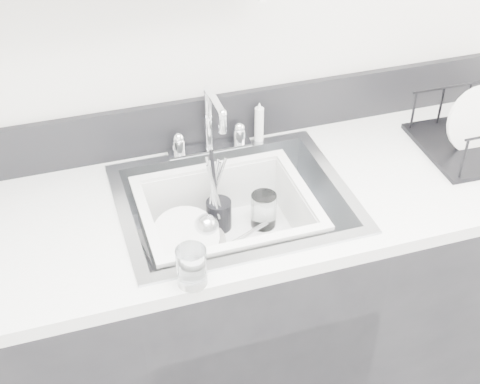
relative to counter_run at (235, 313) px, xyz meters
name	(u,v)px	position (x,y,z in m)	size (l,w,h in m)	color
room_shell	(438,83)	(0.00, -0.80, 1.22)	(3.50, 3.00, 2.60)	silver
counter_run	(235,313)	(0.00, 0.00, 0.00)	(3.20, 0.62, 0.92)	black
backsplash	(205,121)	(0.00, 0.30, 0.54)	(3.20, 0.02, 0.16)	black
sink	(235,224)	(0.00, 0.00, 0.37)	(0.64, 0.52, 0.20)	silver
faucet	(210,135)	(0.00, 0.25, 0.52)	(0.26, 0.18, 0.23)	silver
side_sprayer	(259,123)	(0.16, 0.25, 0.53)	(0.03, 0.03, 0.14)	silver
wash_tub	(227,226)	(-0.03, -0.02, 0.38)	(0.48, 0.39, 0.18)	silver
plate_stack	(189,242)	(-0.14, 0.00, 0.33)	(0.23, 0.23, 0.09)	white
utensil_cup	(219,212)	(-0.03, 0.07, 0.36)	(0.07, 0.07, 0.25)	black
ladle	(226,241)	(-0.04, -0.04, 0.35)	(0.28, 0.10, 0.08)	silver
tumbler_in_tub	(264,210)	(0.10, 0.04, 0.36)	(0.08, 0.08, 0.11)	white
tumbler_counter	(192,267)	(-0.19, -0.28, 0.51)	(0.07, 0.07, 0.10)	white
bowl_small	(274,249)	(0.09, -0.09, 0.33)	(0.12, 0.12, 0.04)	white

